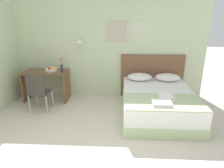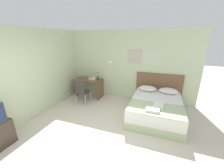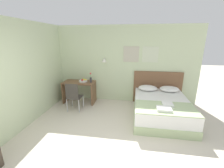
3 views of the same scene
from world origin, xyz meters
TOP-DOWN VIEW (x-y plane):
  - wall_back at (0.01, 2.93)m, footprint 5.23×0.31m
  - bed at (1.29, 1.82)m, footprint 1.51×2.03m
  - headboard at (1.29, 2.87)m, footprint 1.63×0.06m
  - pillow_left at (0.95, 2.57)m, footprint 0.61×0.44m
  - pillow_right at (1.64, 2.57)m, footprint 0.61×0.44m
  - throw_blanket at (1.29, 1.24)m, footprint 1.46×0.81m
  - folded_towel_near_foot at (1.36, 1.38)m, footprint 0.26×0.28m
  - folded_towel_mid_bed at (1.23, 1.09)m, footprint 0.34×0.27m
  - desk at (-1.42, 2.49)m, footprint 1.08×0.59m
  - desk_chair at (-1.34, 1.79)m, footprint 0.43×0.43m
  - fruit_bowl at (-1.26, 2.52)m, footprint 0.29×0.29m
  - flower_vase at (-0.97, 2.47)m, footprint 0.07×0.07m

SIDE VIEW (x-z plane):
  - bed at x=1.29m, z-range 0.00..0.54m
  - desk at x=-1.42m, z-range 0.14..0.90m
  - desk_chair at x=-1.34m, z-range 0.07..0.99m
  - throw_blanket at x=1.29m, z-range 0.55..0.57m
  - headboard at x=1.29m, z-range 0.00..1.13m
  - folded_towel_near_foot at x=1.36m, z-range 0.57..0.63m
  - folded_towel_mid_bed at x=1.23m, z-range 0.57..0.63m
  - pillow_left at x=0.95m, z-range 0.55..0.72m
  - pillow_right at x=1.64m, z-range 0.55..0.72m
  - fruit_bowl at x=-1.26m, z-range 0.74..0.86m
  - flower_vase at x=-0.97m, z-range 0.72..1.06m
  - wall_back at x=0.01m, z-range 0.01..2.66m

